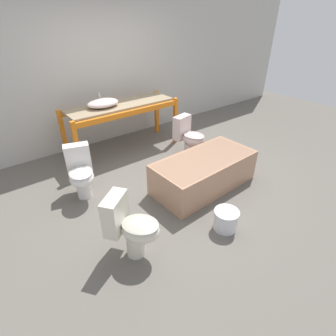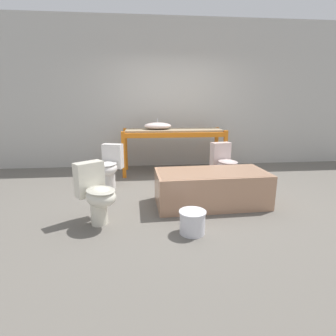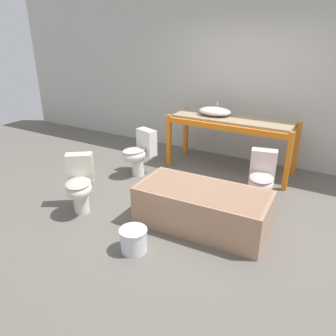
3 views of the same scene
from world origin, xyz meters
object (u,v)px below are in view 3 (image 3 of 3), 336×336
object	(u,v)px
sink_basin	(215,111)
toilet_far	(139,152)
toilet_extra	(261,179)
toilet_near	(80,184)
bathtub_main	(202,205)
bucket_white	(134,239)

from	to	relation	value
sink_basin	toilet_far	bearing A→B (deg)	-132.26
sink_basin	toilet_extra	bearing A→B (deg)	-41.54
sink_basin	toilet_near	xyz separation A→B (m)	(-0.88, -2.34, -0.58)
bathtub_main	sink_basin	bearing A→B (deg)	107.16
bathtub_main	bucket_white	bearing A→B (deg)	-119.49
toilet_far	toilet_near	bearing A→B (deg)	-72.86
toilet_near	sink_basin	bearing A→B (deg)	32.42
bathtub_main	toilet_near	xyz separation A→B (m)	(-1.54, -0.47, 0.11)
bucket_white	sink_basin	bearing A→B (deg)	94.78
sink_basin	toilet_extra	size ratio (longest dim) A/B	0.74
toilet_near	bathtub_main	bearing A→B (deg)	-19.84
sink_basin	bathtub_main	world-z (taller)	sink_basin
toilet_extra	toilet_far	bearing A→B (deg)	167.05
toilet_extra	sink_basin	bearing A→B (deg)	126.04
sink_basin	bucket_white	size ratio (longest dim) A/B	1.79
toilet_extra	toilet_near	bearing A→B (deg)	-158.54
bucket_white	toilet_extra	bearing A→B (deg)	62.26
bucket_white	toilet_far	bearing A→B (deg)	122.85
sink_basin	bucket_white	bearing A→B (deg)	-85.22
toilet_near	toilet_far	bearing A→B (deg)	53.38
sink_basin	toilet_near	bearing A→B (deg)	-110.59
toilet_far	toilet_extra	bearing A→B (deg)	16.24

